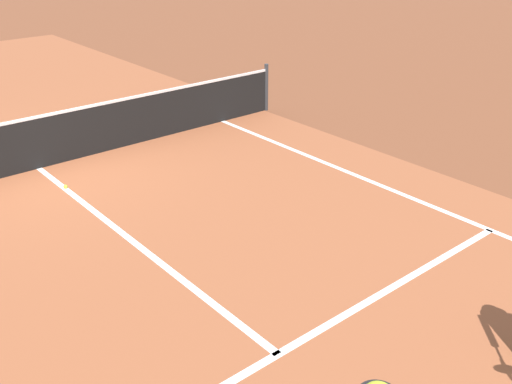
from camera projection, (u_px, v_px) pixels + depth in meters
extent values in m
plane|color=brown|center=(39.00, 168.00, 10.53)|extent=(60.00, 60.00, 0.00)
cube|color=#9E5433|center=(39.00, 168.00, 10.53)|extent=(10.62, 24.40, 0.00)
cube|color=white|center=(462.00, 219.00, 8.80)|extent=(0.10, 11.89, 0.01)
cube|color=white|center=(278.00, 354.00, 6.10)|extent=(8.22, 0.10, 0.01)
cube|color=white|center=(127.00, 236.00, 8.31)|extent=(0.10, 6.40, 0.01)
cylinder|color=#33383D|center=(266.00, 87.00, 13.41)|extent=(0.09, 0.09, 1.07)
cube|color=black|center=(35.00, 145.00, 10.33)|extent=(10.74, 0.02, 0.91)
cube|color=white|center=(30.00, 118.00, 10.13)|extent=(10.74, 0.03, 0.05)
sphere|color=#CCE033|center=(65.00, 187.00, 9.75)|extent=(0.07, 0.07, 0.07)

